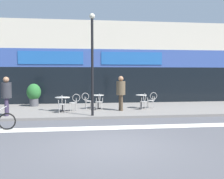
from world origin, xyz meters
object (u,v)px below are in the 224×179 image
(bistro_table_1, at_px, (98,99))
(pedestrian_near_end, at_px, (6,93))
(bistro_table_0, at_px, (63,101))
(cafe_chair_2_near, at_px, (144,100))
(cafe_chair_0_near, at_px, (62,103))
(pedestrian_far_end, at_px, (121,90))
(cafe_chair_1_near, at_px, (99,101))
(cafe_chair_1_side, at_px, (87,100))
(planter_pot, at_px, (34,94))
(lamp_post, at_px, (92,57))
(cafe_chair_2_side, at_px, (152,99))
(cafe_chair_0_side, at_px, (74,101))
(bistro_table_2, at_px, (141,99))

(bistro_table_1, height_order, pedestrian_near_end, pedestrian_near_end)
(bistro_table_0, height_order, cafe_chair_2_near, cafe_chair_2_near)
(cafe_chair_0_near, distance_m, pedestrian_far_end, 3.16)
(cafe_chair_1_near, bearing_deg, cafe_chair_1_side, 39.88)
(bistro_table_0, height_order, cafe_chair_1_near, cafe_chair_1_near)
(bistro_table_1, bearing_deg, pedestrian_far_end, -39.80)
(bistro_table_0, height_order, planter_pot, planter_pot)
(bistro_table_1, height_order, lamp_post, lamp_post)
(cafe_chair_2_side, bearing_deg, bistro_table_1, -1.35)
(pedestrian_near_end, bearing_deg, cafe_chair_0_side, -163.57)
(bistro_table_1, relative_size, cafe_chair_1_side, 0.85)
(bistro_table_2, xyz_separation_m, pedestrian_near_end, (-6.91, -1.79, 0.55))
(planter_pot, relative_size, pedestrian_near_end, 0.74)
(cafe_chair_0_side, bearing_deg, planter_pot, -45.62)
(cafe_chair_1_side, height_order, cafe_chair_2_near, same)
(pedestrian_far_end, bearing_deg, cafe_chair_1_side, 141.75)
(bistro_table_1, bearing_deg, lamp_post, -100.50)
(cafe_chair_1_side, distance_m, pedestrian_near_end, 4.34)
(bistro_table_1, xyz_separation_m, pedestrian_far_end, (1.14, -0.95, 0.55))
(bistro_table_2, distance_m, cafe_chair_2_near, 0.63)
(bistro_table_1, relative_size, bistro_table_2, 1.01)
(cafe_chair_1_side, bearing_deg, bistro_table_1, -5.78)
(bistro_table_2, height_order, cafe_chair_0_side, cafe_chair_0_side)
(bistro_table_0, height_order, cafe_chair_2_side, cafe_chair_2_side)
(cafe_chair_2_near, bearing_deg, bistro_table_2, -3.20)
(cafe_chair_1_near, height_order, cafe_chair_2_side, same)
(bistro_table_0, xyz_separation_m, cafe_chair_1_side, (1.32, 0.77, -0.02))
(cafe_chair_0_near, xyz_separation_m, cafe_chair_1_side, (1.31, 1.40, 0.00))
(cafe_chair_0_near, bearing_deg, planter_pot, 26.40)
(planter_pot, bearing_deg, bistro_table_2, -15.71)
(bistro_table_1, distance_m, planter_pot, 4.11)
(planter_pot, distance_m, pedestrian_near_end, 3.63)
(bistro_table_2, distance_m, cafe_chair_2_side, 0.63)
(planter_pot, bearing_deg, cafe_chair_2_near, -20.86)
(pedestrian_near_end, height_order, pedestrian_far_end, pedestrian_far_end)
(cafe_chair_1_near, relative_size, pedestrian_far_end, 0.49)
(cafe_chair_2_near, relative_size, lamp_post, 0.19)
(cafe_chair_0_near, height_order, pedestrian_far_end, pedestrian_far_end)
(bistro_table_0, distance_m, lamp_post, 3.16)
(cafe_chair_0_side, xyz_separation_m, pedestrian_near_end, (-3.14, -1.19, 0.57))
(cafe_chair_0_side, distance_m, cafe_chair_2_near, 3.78)
(bistro_table_1, bearing_deg, cafe_chair_2_side, -3.21)
(bistro_table_0, height_order, pedestrian_near_end, pedestrian_near_end)
(planter_pot, distance_m, lamp_post, 5.60)
(cafe_chair_0_near, xyz_separation_m, planter_pot, (-1.85, 2.99, 0.24))
(cafe_chair_2_side, bearing_deg, planter_pot, -12.49)
(cafe_chair_1_side, bearing_deg, pedestrian_near_end, -159.50)
(cafe_chair_0_near, xyz_separation_m, cafe_chair_2_side, (5.02, 1.23, 0.00))
(planter_pot, xyz_separation_m, lamp_post, (3.33, -4.03, 2.01))
(cafe_chair_1_side, xyz_separation_m, cafe_chair_2_near, (3.09, -0.79, 0.00))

